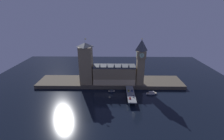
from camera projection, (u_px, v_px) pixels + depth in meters
name	position (u px, v px, depth m)	size (l,w,h in m)	color
ground_plane	(110.00, 96.00, 217.05)	(400.00, 400.00, 0.00)	black
embankment	(110.00, 82.00, 252.87)	(220.00, 42.00, 5.20)	#4C4438
parliament_hall	(114.00, 74.00, 239.02)	(60.88, 19.74, 32.78)	#8E7A56
clock_tower	(141.00, 61.00, 227.86)	(12.78, 12.89, 66.97)	#8E7A56
victoria_tower	(86.00, 63.00, 234.25)	(18.35, 18.35, 66.26)	#8E7A56
bridge	(131.00, 94.00, 210.45)	(10.13, 46.00, 6.06)	slate
car_northbound_lead	(129.00, 91.00, 215.71)	(1.85, 4.59, 1.47)	yellow
car_northbound_trail	(130.00, 98.00, 197.28)	(1.93, 4.79, 1.50)	red
car_southbound_lead	(133.00, 96.00, 202.53)	(2.02, 4.59, 1.52)	white
car_southbound_trail	(132.00, 91.00, 215.71)	(1.84, 4.18, 1.54)	navy
street_lamp_near	(128.00, 96.00, 194.80)	(1.34, 0.60, 6.30)	#2D3333
street_lamp_far	(126.00, 85.00, 222.29)	(1.34, 0.60, 7.32)	#2D3333
boat_upstream	(112.00, 91.00, 225.96)	(10.49, 4.68, 3.25)	#1E2842
boat_downstream	(152.00, 93.00, 219.77)	(16.08, 5.99, 4.16)	white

